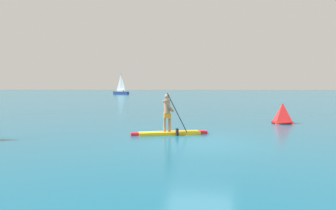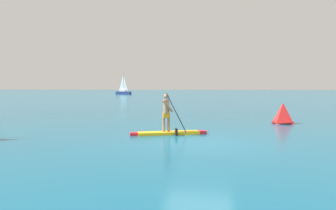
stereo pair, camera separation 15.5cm
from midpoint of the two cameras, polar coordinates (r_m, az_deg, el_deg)
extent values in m
plane|color=#145B7A|center=(11.19, 5.69, -6.93)|extent=(440.00, 440.00, 0.00)
cube|color=yellow|center=(12.84, -0.08, -5.31)|extent=(2.64, 1.43, 0.12)
cube|color=red|center=(13.21, 6.20, -5.08)|extent=(0.44, 0.48, 0.12)
cube|color=red|center=(12.63, -6.66, -5.47)|extent=(0.42, 0.42, 0.12)
cylinder|color=#997051|center=(12.78, -0.05, -3.31)|extent=(0.11, 0.11, 0.78)
cylinder|color=#997051|center=(12.74, -1.01, -3.33)|extent=(0.11, 0.11, 0.78)
cube|color=orange|center=(12.73, -0.53, -1.97)|extent=(0.32, 0.30, 0.22)
cylinder|color=#997051|center=(12.70, -0.53, -0.26)|extent=(0.26, 0.26, 0.58)
sphere|color=#997051|center=(12.68, -0.54, 1.66)|extent=(0.21, 0.21, 0.21)
cylinder|color=#997051|center=(12.86, -0.45, -0.16)|extent=(0.43, 0.23, 0.51)
cylinder|color=#997051|center=(12.56, -0.18, -0.24)|extent=(0.43, 0.23, 0.51)
cylinder|color=black|center=(12.42, 1.38, -1.50)|extent=(0.81, 0.34, 1.65)
cube|color=black|center=(12.52, 1.38, -5.17)|extent=(0.14, 0.22, 0.32)
pyramid|color=red|center=(17.82, 20.57, -1.42)|extent=(1.34, 1.34, 1.15)
torus|color=maroon|center=(17.87, 20.54, -3.06)|extent=(1.17, 1.17, 0.12)
cube|color=navy|center=(83.62, -8.91, 2.25)|extent=(4.49, 1.90, 0.81)
cylinder|color=#B2B2B7|center=(83.62, -8.94, 4.48)|extent=(0.12, 0.12, 5.70)
pyramid|color=white|center=(83.61, -8.93, 4.20)|extent=(1.95, 0.47, 4.66)
cube|color=silver|center=(83.61, -8.92, 2.70)|extent=(1.69, 1.02, 0.49)
camera|label=1|loc=(0.08, -90.27, -0.02)|focal=32.26mm
camera|label=2|loc=(0.08, 89.73, 0.02)|focal=32.26mm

